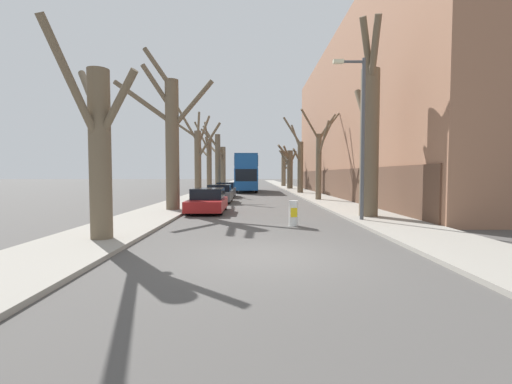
# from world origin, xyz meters

# --- Properties ---
(ground_plane) EXTENTS (300.00, 300.00, 0.00)m
(ground_plane) POSITION_xyz_m (0.00, 0.00, 0.00)
(ground_plane) COLOR #4C4947
(sidewalk_left) EXTENTS (2.96, 120.00, 0.12)m
(sidewalk_left) POSITION_xyz_m (-5.41, 50.00, 0.06)
(sidewalk_left) COLOR gray
(sidewalk_left) RESTS_ON ground
(sidewalk_right) EXTENTS (2.96, 120.00, 0.12)m
(sidewalk_right) POSITION_xyz_m (5.41, 50.00, 0.06)
(sidewalk_right) COLOR gray
(sidewalk_right) RESTS_ON ground
(building_facade_right) EXTENTS (10.08, 37.87, 14.47)m
(building_facade_right) POSITION_xyz_m (11.88, 23.00, 7.22)
(building_facade_right) COLOR #93664C
(building_facade_right) RESTS_ON ground
(street_tree_left_0) EXTENTS (2.88, 3.69, 6.12)m
(street_tree_left_0) POSITION_xyz_m (-5.03, 1.86, 3.00)
(street_tree_left_0) COLOR brown
(street_tree_left_0) RESTS_ON ground
(street_tree_left_1) EXTENTS (5.36, 1.15, 9.09)m
(street_tree_left_1) POSITION_xyz_m (-4.91, 10.58, 4.15)
(street_tree_left_1) COLOR brown
(street_tree_left_1) RESTS_ON ground
(street_tree_left_2) EXTENTS (4.10, 3.31, 7.93)m
(street_tree_left_2) POSITION_xyz_m (-4.84, 19.49, 3.55)
(street_tree_left_2) COLOR brown
(street_tree_left_2) RESTS_ON ground
(street_tree_left_3) EXTENTS (2.21, 5.34, 7.57)m
(street_tree_left_3) POSITION_xyz_m (-5.00, 27.34, 3.42)
(street_tree_left_3) COLOR brown
(street_tree_left_3) RESTS_ON ground
(street_tree_left_4) EXTENTS (2.55, 3.44, 8.58)m
(street_tree_left_4) POSITION_xyz_m (-5.06, 36.57, 4.13)
(street_tree_left_4) COLOR brown
(street_tree_left_4) RESTS_ON ground
(street_tree_left_5) EXTENTS (1.99, 2.02, 7.13)m
(street_tree_left_5) POSITION_xyz_m (-4.98, 44.48, 3.46)
(street_tree_left_5) COLOR brown
(street_tree_left_5) RESTS_ON ground
(street_tree_right_0) EXTENTS (1.38, 2.99, 8.90)m
(street_tree_right_0) POSITION_xyz_m (5.07, 7.39, 3.89)
(street_tree_right_0) COLOR brown
(street_tree_right_0) RESTS_ON ground
(street_tree_right_1) EXTENTS (3.80, 3.99, 7.21)m
(street_tree_right_1) POSITION_xyz_m (4.91, 18.25, 3.38)
(street_tree_right_1) COLOR brown
(street_tree_right_1) RESTS_ON ground
(street_tree_right_2) EXTENTS (2.16, 3.41, 8.43)m
(street_tree_right_2) POSITION_xyz_m (4.73, 28.53, 3.34)
(street_tree_right_2) COLOR brown
(street_tree_right_2) RESTS_ON ground
(street_tree_right_3) EXTENTS (2.97, 2.31, 6.17)m
(street_tree_right_3) POSITION_xyz_m (4.80, 39.42, 3.16)
(street_tree_right_3) COLOR brown
(street_tree_right_3) RESTS_ON ground
(street_tree_right_4) EXTENTS (2.09, 3.79, 5.62)m
(street_tree_right_4) POSITION_xyz_m (5.10, 50.42, 2.84)
(street_tree_right_4) COLOR brown
(street_tree_right_4) RESTS_ON ground
(double_decker_bus) EXTENTS (2.61, 10.16, 4.39)m
(double_decker_bus) POSITION_xyz_m (-1.04, 33.16, 2.48)
(double_decker_bus) COLOR #19519E
(double_decker_bus) RESTS_ON ground
(parked_car_0) EXTENTS (1.90, 4.33, 1.31)m
(parked_car_0) POSITION_xyz_m (-2.83, 10.18, 0.62)
(parked_car_0) COLOR maroon
(parked_car_0) RESTS_ON ground
(parked_car_1) EXTENTS (1.83, 4.20, 1.33)m
(parked_car_1) POSITION_xyz_m (-2.83, 16.89, 0.64)
(parked_car_1) COLOR #4C5156
(parked_car_1) RESTS_ON ground
(parked_car_2) EXTENTS (1.70, 4.50, 1.35)m
(parked_car_2) POSITION_xyz_m (-2.83, 22.83, 0.65)
(parked_car_2) COLOR #4C5156
(parked_car_2) RESTS_ON ground
(lamp_post) EXTENTS (1.40, 0.20, 7.02)m
(lamp_post) POSITION_xyz_m (4.27, 6.17, 3.96)
(lamp_post) COLOR #4C4F54
(lamp_post) RESTS_ON ground
(traffic_bollard) EXTENTS (0.38, 0.39, 1.02)m
(traffic_bollard) POSITION_xyz_m (1.28, 5.14, 0.51)
(traffic_bollard) COLOR white
(traffic_bollard) RESTS_ON ground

